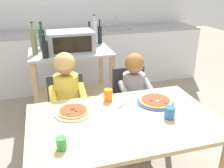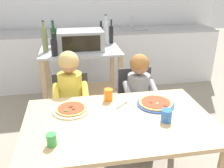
{
  "view_description": "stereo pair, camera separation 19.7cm",
  "coord_description": "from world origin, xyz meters",
  "px_view_note": "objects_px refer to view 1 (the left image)",
  "views": [
    {
      "loc": [
        -0.5,
        -1.44,
        1.66
      ],
      "look_at": [
        0.0,
        0.3,
        0.88
      ],
      "focal_mm": 39.39,
      "sensor_mm": 36.0,
      "label": 1
    },
    {
      "loc": [
        -0.31,
        -1.48,
        1.66
      ],
      "look_at": [
        0.0,
        0.3,
        0.88
      ],
      "focal_mm": 39.39,
      "sensor_mm": 36.0,
      "label": 2
    }
  ],
  "objects_px": {
    "dining_chair_right": "(131,101)",
    "bottle_brown_beer": "(95,33)",
    "child_in_yellow_shirt": "(68,98)",
    "bottle_tall_green_wine": "(34,41)",
    "dining_chair_left": "(68,111)",
    "child_in_grey_shirt": "(136,91)",
    "serving_spoon": "(123,104)",
    "bottle_dark_olive_oil": "(42,38)",
    "bottle_squat_spirits": "(45,49)",
    "dining_table": "(123,131)",
    "pizza_plate_blue_rimmed": "(156,101)",
    "bottle_clear_vinegar": "(100,34)",
    "bottle_slim_sauce": "(90,35)",
    "kitchen_island_cart": "(72,74)",
    "drinking_cup_orange": "(108,95)",
    "toaster_oven": "(71,41)",
    "drinking_cup_blue": "(170,113)",
    "pizza_plate_cream": "(73,111)",
    "drinking_cup_green": "(61,143)"
  },
  "relations": [
    {
      "from": "toaster_oven",
      "to": "child_in_yellow_shirt",
      "type": "height_order",
      "value": "toaster_oven"
    },
    {
      "from": "drinking_cup_blue",
      "to": "child_in_yellow_shirt",
      "type": "bearing_deg",
      "value": 135.54
    },
    {
      "from": "bottle_squat_spirits",
      "to": "dining_chair_left",
      "type": "bearing_deg",
      "value": -73.51
    },
    {
      "from": "pizza_plate_blue_rimmed",
      "to": "serving_spoon",
      "type": "bearing_deg",
      "value": 171.13
    },
    {
      "from": "bottle_slim_sauce",
      "to": "bottle_brown_beer",
      "type": "distance_m",
      "value": 0.11
    },
    {
      "from": "bottle_tall_green_wine",
      "to": "pizza_plate_cream",
      "type": "height_order",
      "value": "bottle_tall_green_wine"
    },
    {
      "from": "toaster_oven",
      "to": "drinking_cup_blue",
      "type": "bearing_deg",
      "value": -70.77
    },
    {
      "from": "bottle_brown_beer",
      "to": "bottle_tall_green_wine",
      "type": "bearing_deg",
      "value": -163.01
    },
    {
      "from": "bottle_brown_beer",
      "to": "drinking_cup_blue",
      "type": "relative_size",
      "value": 4.2
    },
    {
      "from": "bottle_slim_sauce",
      "to": "drinking_cup_green",
      "type": "xyz_separation_m",
      "value": [
        -0.55,
        -1.88,
        -0.22
      ]
    },
    {
      "from": "toaster_oven",
      "to": "drinking_cup_orange",
      "type": "xyz_separation_m",
      "value": [
        0.16,
        -1.06,
        -0.22
      ]
    },
    {
      "from": "bottle_tall_green_wine",
      "to": "dining_chair_left",
      "type": "height_order",
      "value": "bottle_tall_green_wine"
    },
    {
      "from": "bottle_clear_vinegar",
      "to": "child_in_yellow_shirt",
      "type": "relative_size",
      "value": 0.29
    },
    {
      "from": "child_in_yellow_shirt",
      "to": "drinking_cup_orange",
      "type": "height_order",
      "value": "child_in_yellow_shirt"
    },
    {
      "from": "dining_chair_left",
      "to": "pizza_plate_blue_rimmed",
      "type": "height_order",
      "value": "dining_chair_left"
    },
    {
      "from": "pizza_plate_cream",
      "to": "dining_chair_right",
      "type": "bearing_deg",
      "value": 38.87
    },
    {
      "from": "bottle_tall_green_wine",
      "to": "bottle_dark_olive_oil",
      "type": "distance_m",
      "value": 0.24
    },
    {
      "from": "bottle_tall_green_wine",
      "to": "drinking_cup_blue",
      "type": "distance_m",
      "value": 1.72
    },
    {
      "from": "bottle_brown_beer",
      "to": "pizza_plate_cream",
      "type": "bearing_deg",
      "value": -108.98
    },
    {
      "from": "bottle_slim_sauce",
      "to": "dining_chair_right",
      "type": "bearing_deg",
      "value": -76.04
    },
    {
      "from": "dining_chair_right",
      "to": "bottle_dark_olive_oil",
      "type": "bearing_deg",
      "value": 134.0
    },
    {
      "from": "bottle_squat_spirits",
      "to": "serving_spoon",
      "type": "distance_m",
      "value": 1.14
    },
    {
      "from": "bottle_slim_sauce",
      "to": "bottle_dark_olive_oil",
      "type": "distance_m",
      "value": 0.6
    },
    {
      "from": "drinking_cup_blue",
      "to": "drinking_cup_green",
      "type": "bearing_deg",
      "value": -169.87
    },
    {
      "from": "drinking_cup_orange",
      "to": "dining_chair_right",
      "type": "bearing_deg",
      "value": 48.86
    },
    {
      "from": "serving_spoon",
      "to": "drinking_cup_blue",
      "type": "bearing_deg",
      "value": -48.58
    },
    {
      "from": "child_in_grey_shirt",
      "to": "serving_spoon",
      "type": "height_order",
      "value": "child_in_grey_shirt"
    },
    {
      "from": "bottle_clear_vinegar",
      "to": "bottle_dark_olive_oil",
      "type": "xyz_separation_m",
      "value": [
        -0.72,
        -0.05,
        0.01
      ]
    },
    {
      "from": "kitchen_island_cart",
      "to": "dining_table",
      "type": "height_order",
      "value": "kitchen_island_cart"
    },
    {
      "from": "dining_table",
      "to": "child_in_grey_shirt",
      "type": "bearing_deg",
      "value": 61.17
    },
    {
      "from": "drinking_cup_blue",
      "to": "drinking_cup_orange",
      "type": "xyz_separation_m",
      "value": [
        -0.35,
        0.39,
        0.0
      ]
    },
    {
      "from": "dining_chair_left",
      "to": "dining_chair_right",
      "type": "xyz_separation_m",
      "value": [
        0.66,
        0.04,
        0.0
      ]
    },
    {
      "from": "dining_table",
      "to": "child_in_yellow_shirt",
      "type": "height_order",
      "value": "child_in_yellow_shirt"
    },
    {
      "from": "child_in_grey_shirt",
      "to": "serving_spoon",
      "type": "distance_m",
      "value": 0.48
    },
    {
      "from": "bottle_clear_vinegar",
      "to": "bottle_brown_beer",
      "type": "distance_m",
      "value": 0.1
    },
    {
      "from": "dining_chair_right",
      "to": "bottle_brown_beer",
      "type": "bearing_deg",
      "value": 102.32
    },
    {
      "from": "kitchen_island_cart",
      "to": "bottle_clear_vinegar",
      "type": "distance_m",
      "value": 0.63
    },
    {
      "from": "serving_spoon",
      "to": "bottle_clear_vinegar",
      "type": "bearing_deg",
      "value": 83.72
    },
    {
      "from": "dining_chair_right",
      "to": "child_in_yellow_shirt",
      "type": "distance_m",
      "value": 0.71
    },
    {
      "from": "kitchen_island_cart",
      "to": "dining_table",
      "type": "relative_size",
      "value": 0.7
    },
    {
      "from": "dining_chair_left",
      "to": "drinking_cup_orange",
      "type": "relative_size",
      "value": 8.15
    },
    {
      "from": "bottle_tall_green_wine",
      "to": "bottle_dark_olive_oil",
      "type": "bearing_deg",
      "value": 68.02
    },
    {
      "from": "dining_table",
      "to": "pizza_plate_cream",
      "type": "xyz_separation_m",
      "value": [
        -0.33,
        0.19,
        0.11
      ]
    },
    {
      "from": "bottle_tall_green_wine",
      "to": "pizza_plate_cream",
      "type": "relative_size",
      "value": 1.26
    },
    {
      "from": "dining_chair_left",
      "to": "serving_spoon",
      "type": "bearing_deg",
      "value": -49.75
    },
    {
      "from": "toaster_oven",
      "to": "dining_table",
      "type": "xyz_separation_m",
      "value": [
        0.18,
        -1.37,
        -0.37
      ]
    },
    {
      "from": "kitchen_island_cart",
      "to": "drinking_cup_orange",
      "type": "height_order",
      "value": "kitchen_island_cart"
    },
    {
      "from": "dining_chair_right",
      "to": "bottle_squat_spirits",
      "type": "bearing_deg",
      "value": 150.69
    },
    {
      "from": "kitchen_island_cart",
      "to": "child_in_grey_shirt",
      "type": "xyz_separation_m",
      "value": [
        0.52,
        -0.8,
        0.05
      ]
    },
    {
      "from": "kitchen_island_cart",
      "to": "bottle_slim_sauce",
      "type": "height_order",
      "value": "bottle_slim_sauce"
    }
  ]
}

